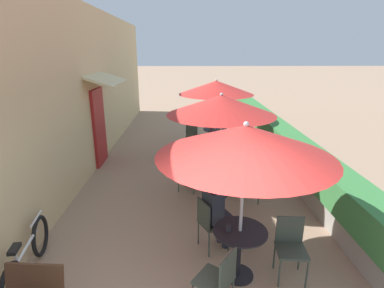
# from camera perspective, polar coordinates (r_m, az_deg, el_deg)

# --- Properties ---
(cafe_facade_wall) EXTENTS (0.98, 13.82, 4.20)m
(cafe_facade_wall) POSITION_cam_1_polar(r_m,az_deg,el_deg) (9.07, -17.84, 10.35)
(cafe_facade_wall) COLOR #D6B784
(cafe_facade_wall) RESTS_ON ground_plane
(planter_hedge) EXTENTS (0.60, 12.82, 1.01)m
(planter_hedge) POSITION_cam_1_polar(r_m,az_deg,el_deg) (9.45, 15.71, 1.16)
(planter_hedge) COLOR gray
(planter_hedge) RESTS_ON ground_plane
(patio_table_near) EXTENTS (0.75, 0.75, 0.74)m
(patio_table_near) POSITION_cam_1_polar(r_m,az_deg,el_deg) (4.41, 9.03, -18.26)
(patio_table_near) COLOR black
(patio_table_near) RESTS_ON ground_plane
(patio_umbrella_near) EXTENTS (2.25, 2.25, 2.26)m
(patio_umbrella_near) POSITION_cam_1_polar(r_m,az_deg,el_deg) (3.75, 10.11, 0.58)
(patio_umbrella_near) COLOR #B7B7BC
(patio_umbrella_near) RESTS_ON ground_plane
(cafe_chair_near_left) EXTENTS (0.43, 0.43, 0.87)m
(cafe_chair_near_left) POSITION_cam_1_polar(r_m,az_deg,el_deg) (4.60, 18.26, -17.51)
(cafe_chair_near_left) COLOR #384238
(cafe_chair_near_left) RESTS_ON ground_plane
(cafe_chair_near_right) EXTENTS (0.53, 0.53, 0.87)m
(cafe_chair_near_right) POSITION_cam_1_polar(r_m,az_deg,el_deg) (4.88, 3.35, -14.35)
(cafe_chair_near_right) COLOR #384238
(cafe_chair_near_right) RESTS_ON ground_plane
(seated_patron_near_right) EXTENTS (0.50, 0.46, 1.25)m
(seated_patron_near_right) POSITION_cam_1_polar(r_m,az_deg,el_deg) (4.84, 4.57, -12.31)
(seated_patron_near_right) COLOR #23232D
(seated_patron_near_right) RESTS_ON ground_plane
(cafe_chair_near_back) EXTENTS (0.56, 0.56, 0.87)m
(cafe_chair_near_back) POSITION_cam_1_polar(r_m,az_deg,el_deg) (3.89, 5.21, -24.02)
(cafe_chair_near_back) COLOR #384238
(cafe_chair_near_back) RESTS_ON ground_plane
(coffee_cup_near) EXTENTS (0.07, 0.07, 0.09)m
(coffee_cup_near) POSITION_cam_1_polar(r_m,az_deg,el_deg) (4.23, 6.94, -15.62)
(coffee_cup_near) COLOR #232328
(coffee_cup_near) RESTS_ON patio_table_near
(patio_table_mid) EXTENTS (0.75, 0.75, 0.74)m
(patio_table_mid) POSITION_cam_1_polar(r_m,az_deg,el_deg) (6.60, 5.20, -5.44)
(patio_table_mid) COLOR black
(patio_table_mid) RESTS_ON ground_plane
(patio_umbrella_mid) EXTENTS (2.25, 2.25, 2.26)m
(patio_umbrella_mid) POSITION_cam_1_polar(r_m,az_deg,el_deg) (6.17, 5.58, 7.40)
(patio_umbrella_mid) COLOR #B7B7BC
(patio_umbrella_mid) RESTS_ON ground_plane
(cafe_chair_mid_left) EXTENTS (0.51, 0.51, 0.87)m
(cafe_chair_mid_left) POSITION_cam_1_polar(r_m,az_deg,el_deg) (6.56, 11.45, -5.97)
(cafe_chair_mid_left) COLOR #384238
(cafe_chair_mid_left) RESTS_ON ground_plane
(cafe_chair_mid_right) EXTENTS (0.51, 0.51, 0.87)m
(cafe_chair_mid_right) POSITION_cam_1_polar(r_m,az_deg,el_deg) (6.72, -0.88, -5.01)
(cafe_chair_mid_right) COLOR #384238
(cafe_chair_mid_right) RESTS_ON ground_plane
(seated_patron_mid_right) EXTENTS (0.44, 0.49, 1.25)m
(seated_patron_mid_right) POSITION_cam_1_polar(r_m,az_deg,el_deg) (6.75, -0.57, -3.33)
(seated_patron_mid_right) COLOR #23232D
(seated_patron_mid_right) RESTS_ON ground_plane
(coffee_cup_mid) EXTENTS (0.07, 0.07, 0.09)m
(coffee_cup_mid) POSITION_cam_1_polar(r_m,az_deg,el_deg) (6.61, 5.55, -2.99)
(coffee_cup_mid) COLOR white
(coffee_cup_mid) RESTS_ON patio_table_mid
(patio_table_far) EXTENTS (0.75, 0.75, 0.74)m
(patio_table_far) POSITION_cam_1_polar(r_m,az_deg,el_deg) (9.40, 4.42, 1.62)
(patio_table_far) COLOR black
(patio_table_far) RESTS_ON ground_plane
(patio_umbrella_far) EXTENTS (2.25, 2.25, 2.26)m
(patio_umbrella_far) POSITION_cam_1_polar(r_m,az_deg,el_deg) (9.11, 4.64, 10.67)
(patio_umbrella_far) COLOR #B7B7BC
(patio_umbrella_far) RESTS_ON ground_plane
(cafe_chair_far_left) EXTENTS (0.51, 0.51, 0.87)m
(cafe_chair_far_left) POSITION_cam_1_polar(r_m,az_deg,el_deg) (9.34, 8.78, 1.30)
(cafe_chair_far_left) COLOR #384238
(cafe_chair_far_left) RESTS_ON ground_plane
(cafe_chair_far_right) EXTENTS (0.51, 0.51, 0.87)m
(cafe_chair_far_right) POSITION_cam_1_polar(r_m,az_deg,el_deg) (9.52, 0.14, 1.82)
(cafe_chair_far_right) COLOR #384238
(cafe_chair_far_right) RESTS_ON ground_plane
(coffee_cup_far) EXTENTS (0.07, 0.07, 0.09)m
(coffee_cup_far) POSITION_cam_1_polar(r_m,az_deg,el_deg) (9.33, 3.71, 3.16)
(coffee_cup_far) COLOR #B73D3D
(coffee_cup_far) RESTS_ON patio_table_far
(bicycle_leaning) EXTENTS (0.30, 1.71, 0.72)m
(bicycle_leaning) POSITION_cam_1_polar(r_m,az_deg,el_deg) (4.99, -28.86, -18.48)
(bicycle_leaning) COLOR black
(bicycle_leaning) RESTS_ON ground_plane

